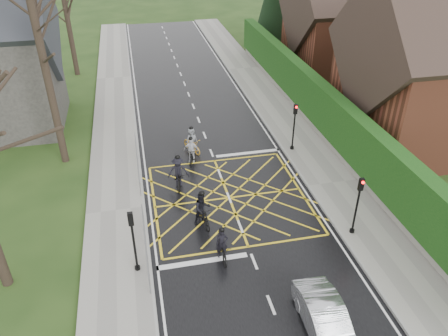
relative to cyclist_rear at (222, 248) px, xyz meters
name	(u,v)px	position (x,y,z in m)	size (l,w,h in m)	color
ground	(229,198)	(1.33, 4.42, -0.54)	(120.00, 120.00, 0.00)	#1A3210
road	(229,198)	(1.33, 4.42, -0.54)	(9.00, 80.00, 0.01)	black
sidewalk_right	(332,183)	(7.33, 4.42, -0.47)	(3.00, 80.00, 0.15)	gray
sidewalk_left	(116,211)	(-4.67, 4.42, -0.47)	(3.00, 80.00, 0.15)	gray
stone_wall	(320,129)	(9.08, 10.42, -0.19)	(0.50, 38.00, 0.70)	slate
hedge	(323,106)	(9.08, 10.42, 1.56)	(0.90, 38.00, 2.80)	#0F370F
house_near	(446,70)	(16.08, 8.42, 4.19)	(11.80, 9.80, 11.30)	brown
house_far	(345,23)	(16.08, 22.42, 3.82)	(9.80, 8.80, 10.30)	brown
conifer	(275,0)	(12.08, 30.42, 4.45)	(4.60, 4.60, 10.00)	black
tree_near	(37,31)	(-7.67, 10.42, 7.37)	(9.24, 9.24, 11.44)	black
railing_south	(145,241)	(-3.32, 0.92, 0.24)	(0.05, 5.04, 1.03)	slate
railing_north	(137,158)	(-3.32, 8.42, 0.25)	(0.05, 6.04, 1.03)	slate
traffic_light_ne	(294,127)	(6.43, 8.62, 1.12)	(0.24, 0.31, 3.21)	black
traffic_light_se	(357,207)	(6.43, 0.22, 1.12)	(0.24, 0.31, 3.21)	black
traffic_light_sw	(134,242)	(-3.77, -0.08, 1.12)	(0.24, 0.31, 3.21)	black
cyclist_rear	(222,248)	(0.00, 0.00, 0.00)	(0.63, 1.73, 1.67)	black
cyclist_back	(203,212)	(-0.43, 2.58, 0.19)	(0.96, 1.99, 1.93)	black
cyclist_mid	(179,175)	(-1.16, 6.19, 0.17)	(1.23, 2.09, 1.96)	black
cyclist_front	(191,153)	(-0.07, 8.60, 0.10)	(1.00, 1.79, 1.73)	black
cyclist_lead	(192,143)	(0.17, 9.94, 0.06)	(1.31, 1.88, 1.73)	#B97E16
car	(326,322)	(2.87, -4.77, 0.11)	(1.38, 3.95, 1.30)	silver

